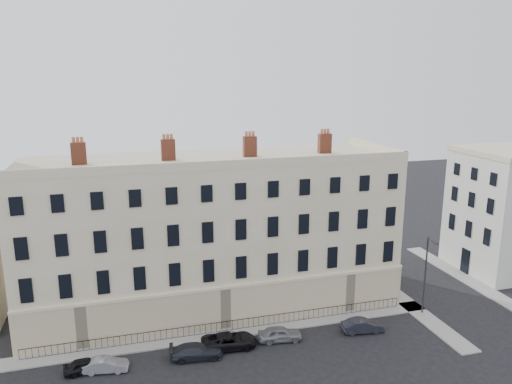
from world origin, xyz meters
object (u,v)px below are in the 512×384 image
(car_b, at_px, (106,365))
(car_e, at_px, (280,334))
(car_f, at_px, (363,326))
(car_a, at_px, (86,365))
(car_c, at_px, (196,351))
(car_d, at_px, (229,341))
(streetlamp, at_px, (426,272))

(car_b, relative_size, car_e, 0.90)
(car_e, relative_size, car_f, 1.01)
(car_b, distance_m, car_e, 14.77)
(car_e, bearing_deg, car_a, 98.32)
(car_a, relative_size, car_f, 0.89)
(car_f, bearing_deg, car_a, 96.38)
(car_b, height_order, car_c, car_c)
(car_d, bearing_deg, car_a, 94.31)
(car_b, height_order, car_e, car_e)
(car_a, relative_size, car_c, 0.78)
(car_d, distance_m, streetlamp, 20.01)
(car_d, relative_size, car_e, 1.24)
(car_d, height_order, car_f, car_d)
(car_f, distance_m, streetlamp, 8.39)
(car_f, xyz_separation_m, streetlamp, (7.34, 1.52, 3.76))
(car_b, height_order, streetlamp, streetlamp)
(car_f, bearing_deg, car_d, 93.90)
(car_b, xyz_separation_m, car_c, (7.20, -0.11, 0.06))
(car_e, height_order, streetlamp, streetlamp)
(car_b, distance_m, car_f, 22.50)
(car_c, height_order, car_d, car_d)
(streetlamp, bearing_deg, car_d, 176.25)
(car_a, bearing_deg, streetlamp, -93.33)
(car_b, bearing_deg, car_d, -76.79)
(car_a, height_order, car_e, car_e)
(car_b, xyz_separation_m, car_d, (10.19, 0.70, 0.10))
(car_c, xyz_separation_m, streetlamp, (22.64, 1.61, 3.76))
(car_a, distance_m, streetlamp, 31.60)
(car_a, xyz_separation_m, car_e, (16.26, 0.29, 0.08))
(car_f, relative_size, streetlamp, 0.48)
(car_b, distance_m, streetlamp, 30.12)
(car_d, xyz_separation_m, car_f, (12.31, -0.72, -0.04))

